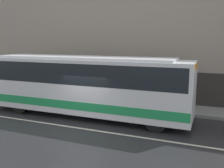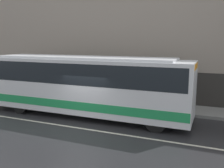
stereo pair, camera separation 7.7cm
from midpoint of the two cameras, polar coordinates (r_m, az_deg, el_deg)
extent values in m
plane|color=#262628|center=(12.74, -7.69, -9.92)|extent=(60.00, 60.00, 0.00)
cube|color=gray|center=(17.14, 0.96, -4.33)|extent=(60.00, 2.25, 0.18)
cube|color=gray|center=(17.81, 2.54, 10.83)|extent=(60.00, 0.30, 9.19)
cube|color=#2D2B28|center=(17.93, 2.27, -0.24)|extent=(60.00, 0.06, 2.30)
cube|color=beige|center=(12.74, -7.69, -9.90)|extent=(54.00, 0.14, 0.01)
cube|color=silver|center=(14.34, -6.53, -0.11)|extent=(12.19, 2.49, 2.95)
cube|color=#1E8C4C|center=(14.52, -6.46, -3.70)|extent=(12.13, 2.52, 0.45)
cube|color=black|center=(14.23, -6.59, 2.81)|extent=(11.83, 2.51, 1.12)
cube|color=orange|center=(12.42, 18.61, 3.89)|extent=(0.12, 1.87, 0.28)
cube|color=silver|center=(14.15, -6.65, 6.03)|extent=(10.36, 2.12, 0.12)
cylinder|color=black|center=(12.10, 10.13, -8.52)|extent=(1.01, 0.28, 1.01)
cylinder|color=black|center=(14.14, 12.06, -5.88)|extent=(1.01, 0.28, 1.01)
cylinder|color=black|center=(15.90, -20.15, -4.53)|extent=(1.01, 0.28, 1.01)
cylinder|color=black|center=(17.50, -15.35, -2.98)|extent=(1.01, 0.28, 1.01)
camera|label=1|loc=(0.04, -89.84, 0.03)|focal=40.00mm
camera|label=2|loc=(0.04, 90.16, -0.03)|focal=40.00mm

